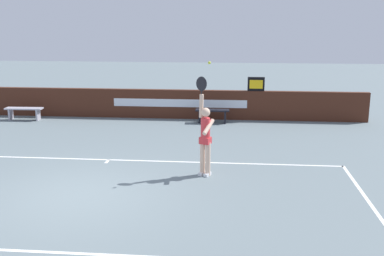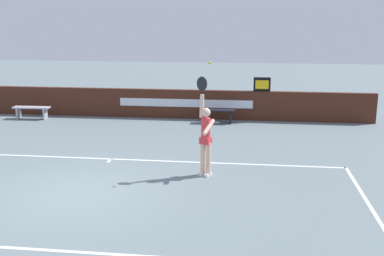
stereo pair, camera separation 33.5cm
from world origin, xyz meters
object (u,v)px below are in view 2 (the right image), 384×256
object	(u,v)px
tennis_player	(205,136)
tennis_ball	(210,63)
courtside_bench_far	(218,113)
courtside_bench_near	(32,110)
speed_display	(262,84)

from	to	relation	value
tennis_player	tennis_ball	bearing A→B (deg)	6.05
courtside_bench_far	tennis_player	bearing A→B (deg)	-88.97
courtside_bench_near	tennis_ball	bearing A→B (deg)	-37.67
tennis_player	courtside_bench_far	world-z (taller)	tennis_player
tennis_ball	speed_display	bearing A→B (deg)	77.86
tennis_player	courtside_bench_near	xyz separation A→B (m)	(-7.09, 5.55, -0.65)
tennis_player	courtside_bench_near	size ratio (longest dim) A/B	1.74
tennis_player	courtside_bench_far	size ratio (longest dim) A/B	1.98
speed_display	courtside_bench_near	distance (m)	8.65
tennis_player	courtside_bench_far	xyz separation A→B (m)	(-0.10, 5.71, -0.63)
speed_display	tennis_player	distance (m)	6.54
speed_display	courtside_bench_near	size ratio (longest dim) A/B	0.44
courtside_bench_far	tennis_ball	bearing A→B (deg)	-88.09
tennis_ball	courtside_bench_near	bearing A→B (deg)	142.33
tennis_player	tennis_ball	size ratio (longest dim) A/B	34.25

